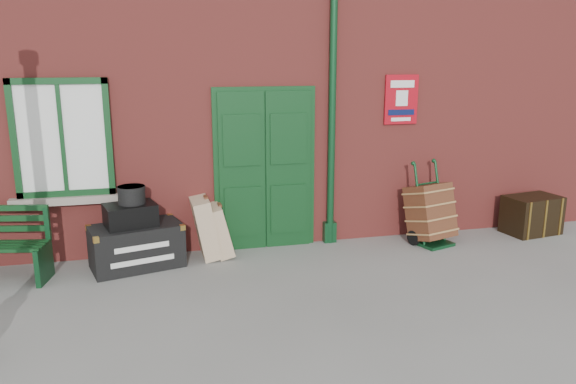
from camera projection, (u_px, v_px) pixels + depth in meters
name	position (u px, v px, depth m)	size (l,w,h in m)	color
ground	(314.00, 283.00, 6.73)	(80.00, 80.00, 0.00)	gray
station_building	(258.00, 86.00, 9.52)	(10.30, 4.30, 4.36)	#9D3832
houdini_trunk	(137.00, 246.00, 7.21)	(1.12, 0.62, 0.56)	black
strongbox	(130.00, 215.00, 7.09)	(0.62, 0.45, 0.28)	black
hatbox	(132.00, 195.00, 7.07)	(0.34, 0.34, 0.22)	black
suitcase_back	(205.00, 227.00, 7.55)	(0.23, 0.57, 0.80)	tan
suitcase_front	(219.00, 230.00, 7.61)	(0.21, 0.51, 0.68)	tan
porter_trolley	(430.00, 213.00, 8.09)	(0.72, 0.75, 1.17)	#0E381B
dark_trunk	(532.00, 215.00, 8.59)	(0.80, 0.52, 0.58)	black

